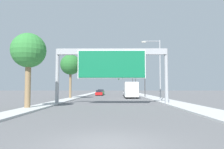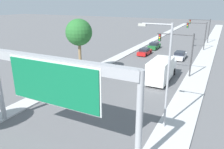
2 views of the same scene
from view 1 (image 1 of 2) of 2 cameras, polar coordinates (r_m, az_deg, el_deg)
name	(u,v)px [view 1 (image 1 of 2)]	position (r m, az deg, el deg)	size (l,w,h in m)	color
ground_plane	(106,145)	(7.97, -1.58, -17.87)	(300.00, 300.00, 0.00)	slate
sidewalk_right	(138,94)	(68.15, 6.85, -5.07)	(3.00, 120.00, 0.15)	#BEBEBE
median_strip_left	(90,94)	(68.16, -5.83, -5.07)	(2.00, 120.00, 0.15)	#BEBEBE
sign_gantry	(112,61)	(25.76, -0.10, 3.43)	(13.33, 0.73, 6.61)	#9EA0A5
car_far_right	(101,92)	(62.84, -2.93, -4.64)	(1.79, 4.55, 1.51)	#1E662D
car_far_left	(99,93)	(56.12, -3.34, -4.84)	(1.74, 4.46, 1.37)	red
car_far_center	(127,93)	(55.83, 3.85, -4.80)	(1.83, 4.71, 1.46)	silver
truck_box_primary	(131,90)	(42.74, 4.87, -4.04)	(2.38, 7.86, 3.05)	white
traffic_light_near_intersection	(137,77)	(46.02, 6.54, -0.64)	(5.14, 0.32, 6.21)	#3D3D3F
traffic_light_mid_block	(131,81)	(65.94, 4.98, -1.59)	(4.31, 0.32, 6.15)	#3D3D3F
traffic_light_far_intersection	(128,81)	(75.89, 4.11, -1.79)	(5.36, 0.32, 6.15)	#3D3D3F
palm_tree_foreground	(29,52)	(22.15, -20.96, 5.61)	(3.26, 3.26, 7.14)	#8C704C
palm_tree_background	(71,65)	(40.57, -10.77, 2.48)	(3.71, 3.71, 8.08)	#8C704C
street_lamp_right	(158,65)	(31.78, 11.86, 2.40)	(2.70, 0.28, 8.80)	#9EA0A5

